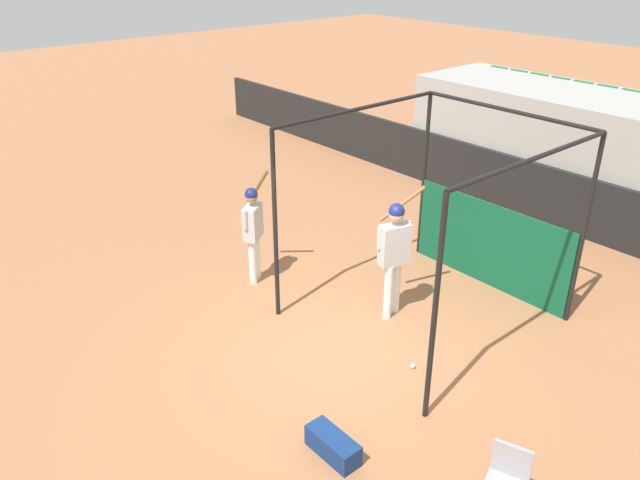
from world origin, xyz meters
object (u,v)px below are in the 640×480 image
player_waiting (253,226)px  equipment_bag (333,445)px  player_batter (395,248)px  folding_chair (508,476)px  baseball (413,366)px

player_waiting → equipment_bag: 4.36m
player_batter → folding_chair: size_ratio=2.40×
player_waiting → player_batter: bearing=-101.2°
baseball → folding_chair: bearing=-26.3°
equipment_bag → baseball: 1.98m
player_waiting → folding_chair: player_waiting is taller
player_batter → player_waiting: size_ratio=1.02×
baseball → equipment_bag: bearing=-75.8°
equipment_bag → player_batter: bearing=121.4°
equipment_bag → baseball: size_ratio=9.46×
player_waiting → baseball: (3.44, 0.24, -1.00)m
baseball → player_batter: bearing=146.4°
player_batter → player_waiting: bearing=130.7°
folding_chair → baseball: size_ratio=11.35×
player_batter → equipment_bag: 3.31m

